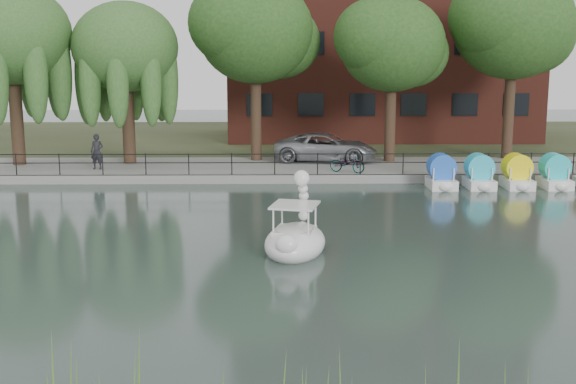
{
  "coord_description": "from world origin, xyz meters",
  "views": [
    {
      "loc": [
        0.19,
        -19.99,
        5.83
      ],
      "look_at": [
        0.5,
        4.0,
        1.3
      ],
      "focal_mm": 45.0,
      "sensor_mm": 36.0,
      "label": 1
    }
  ],
  "objects_px": {
    "bicycle": "(347,162)",
    "swan_boat": "(296,236)",
    "pedestrian": "(97,149)",
    "minivan": "(326,145)"
  },
  "relations": [
    {
      "from": "swan_boat",
      "to": "minivan",
      "type": "bearing_deg",
      "value": 96.4
    },
    {
      "from": "bicycle",
      "to": "swan_boat",
      "type": "relative_size",
      "value": 0.55
    },
    {
      "from": "pedestrian",
      "to": "swan_boat",
      "type": "bearing_deg",
      "value": -51.01
    },
    {
      "from": "minivan",
      "to": "pedestrian",
      "type": "xyz_separation_m",
      "value": [
        -11.3,
        -2.48,
        0.14
      ]
    },
    {
      "from": "minivan",
      "to": "swan_boat",
      "type": "bearing_deg",
      "value": -178.46
    },
    {
      "from": "minivan",
      "to": "bicycle",
      "type": "bearing_deg",
      "value": -159.5
    },
    {
      "from": "minivan",
      "to": "swan_boat",
      "type": "xyz_separation_m",
      "value": [
        -1.97,
        -16.35,
        -0.73
      ]
    },
    {
      "from": "swan_boat",
      "to": "pedestrian",
      "type": "bearing_deg",
      "value": 137.19
    },
    {
      "from": "pedestrian",
      "to": "swan_boat",
      "type": "xyz_separation_m",
      "value": [
        9.33,
        -13.87,
        -0.87
      ]
    },
    {
      "from": "bicycle",
      "to": "pedestrian",
      "type": "relative_size",
      "value": 0.87
    }
  ]
}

